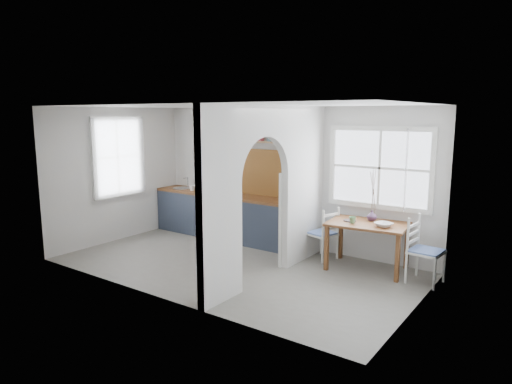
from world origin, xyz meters
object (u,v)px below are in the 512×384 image
Objects in this scene: chair_left at (322,233)px; kettle at (290,197)px; vase at (372,216)px; dining_table at (367,246)px; chair_right at (426,251)px.

chair_left is 4.11× the size of kettle.
kettle is 1.49m from vase.
chair_right is at bearing -10.78° from dining_table.
vase is (0.83, 0.10, 0.39)m from chair_left.
chair_left is 5.43× the size of vase.
chair_left reaches higher than dining_table.
dining_table is 0.50m from vase.
kettle is at bearing 91.69° from chair_right.
vase is (1.48, 0.09, -0.16)m from kettle.
chair_right is at bearing -22.13° from kettle.
vase is at bearing 86.65° from dining_table.
chair_left is at bearing 90.49° from chair_right.
chair_right is 1.04m from vase.
kettle is at bearing -176.43° from vase.
vase reaches higher than chair_left.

